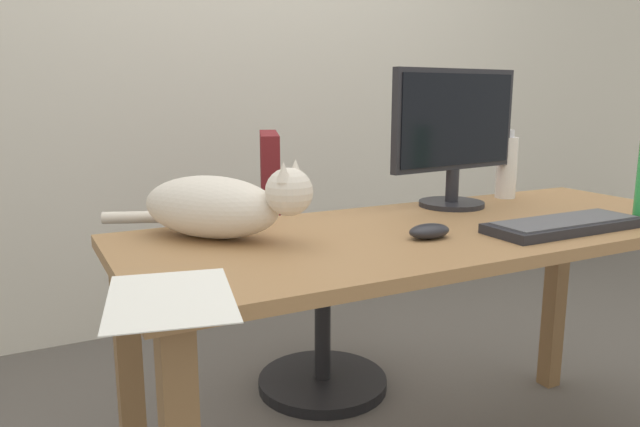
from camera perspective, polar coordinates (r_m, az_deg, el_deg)
The scene contains 9 objects.
back_wall at distance 2.92m, azimuth -7.86°, elevation 15.38°, with size 6.00×0.04×2.60m, color beige.
desk at distance 1.63m, azimuth 11.18°, elevation -4.89°, with size 1.65×0.65×0.75m.
office_chair at distance 2.19m, azimuth -1.07°, elevation -6.41°, with size 0.51×0.48×0.96m.
monitor at distance 1.87m, azimuth 12.73°, elevation 7.53°, with size 0.48×0.20×0.41m.
keyboard at distance 1.65m, azimuth 22.28°, elevation -1.00°, with size 0.44×0.15×0.03m.
cat at distance 1.45m, azimuth -9.60°, elevation 0.80°, with size 0.41×0.50×0.20m.
computer_mouse at distance 1.46m, azimuth 10.37°, elevation -1.66°, with size 0.11×0.06×0.04m, color #232328.
paper_sheet at distance 1.07m, azimuth -14.06°, elevation -7.75°, with size 0.21×0.30×0.00m, color white.
water_bottle at distance 2.08m, azimuth 17.36°, elevation 4.29°, with size 0.07×0.07×0.23m.
Camera 1 is at (-0.98, -1.22, 1.10)m, focal length 33.59 mm.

